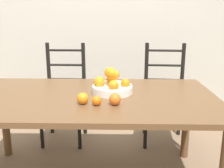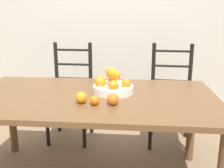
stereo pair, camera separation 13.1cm
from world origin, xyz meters
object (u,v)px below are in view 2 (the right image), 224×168
at_px(fruit_bowl, 113,86).
at_px(orange_loose_0, 95,100).
at_px(chair_left, 71,95).
at_px(orange_loose_1, 81,98).
at_px(chair_right, 171,98).
at_px(orange_loose_2, 113,99).

xyz_separation_m(fruit_bowl, orange_loose_0, (-0.09, -0.29, -0.03)).
height_order(orange_loose_0, chair_left, chair_left).
distance_m(fruit_bowl, orange_loose_0, 0.30).
bearing_deg(chair_left, orange_loose_0, -65.75).
distance_m(orange_loose_1, chair_right, 1.26).
height_order(fruit_bowl, orange_loose_0, fruit_bowl).
xyz_separation_m(fruit_bowl, chair_left, (-0.52, 0.74, -0.31)).
distance_m(orange_loose_0, chair_right, 1.23).
distance_m(chair_left, chair_right, 1.04).
bearing_deg(orange_loose_1, orange_loose_2, -4.17).
bearing_deg(fruit_bowl, orange_loose_0, -107.56).
distance_m(orange_loose_0, orange_loose_1, 0.10).
bearing_deg(orange_loose_0, fruit_bowl, 72.44).
bearing_deg(orange_loose_0, orange_loose_1, 164.54).
distance_m(orange_loose_0, orange_loose_2, 0.12).
xyz_separation_m(orange_loose_2, chair_left, (-0.54, 1.01, -0.29)).
relative_size(fruit_bowl, orange_loose_2, 3.90).
xyz_separation_m(orange_loose_0, chair_left, (-0.43, 1.02, -0.28)).
xyz_separation_m(orange_loose_0, orange_loose_2, (0.12, 0.01, 0.01)).
height_order(fruit_bowl, orange_loose_2, fruit_bowl).
bearing_deg(fruit_bowl, chair_left, 125.10).
bearing_deg(orange_loose_1, chair_right, 54.59).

